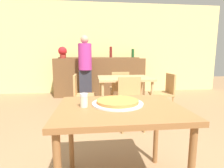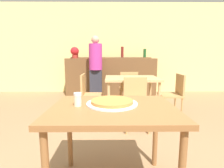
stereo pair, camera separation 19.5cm
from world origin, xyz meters
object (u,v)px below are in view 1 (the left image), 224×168
chair_far_side_back (120,87)px  pizza_tray (118,102)px  chair_far_side_front (131,99)px  potted_plant (63,52)px  chair_far_side_right (165,91)px  chair_far_side_left (81,93)px  person_standing (85,66)px  cheese_shaker (84,100)px

chair_far_side_back → pizza_tray: size_ratio=1.86×
chair_far_side_front → pizza_tray: (-0.39, -1.26, 0.29)m
pizza_tray → potted_plant: 3.86m
chair_far_side_back → chair_far_side_right: size_ratio=1.00×
chair_far_side_left → person_standing: 1.39m
chair_far_side_left → cheese_shaker: size_ratio=7.31×
chair_far_side_front → pizza_tray: chair_far_side_front is taller
person_standing → potted_plant: (-0.64, 0.53, 0.37)m
chair_far_side_back → potted_plant: bearing=-41.6°
pizza_tray → cheese_shaker: size_ratio=3.93×
chair_far_side_right → potted_plant: size_ratio=2.50×
chair_far_side_back → chair_far_side_right: 1.00m
pizza_tray → potted_plant: (-1.04, 3.68, 0.51)m
chair_far_side_left → potted_plant: 2.11m
potted_plant → person_standing: bearing=-39.4°
chair_far_side_back → chair_far_side_left: bearing=34.7°
chair_far_side_front → person_standing: bearing=112.8°
potted_plant → chair_far_side_right: bearing=-39.2°
chair_far_side_back → potted_plant: (-1.44, 1.28, 0.81)m
chair_far_side_right → person_standing: person_standing is taller
chair_far_side_right → cheese_shaker: size_ratio=7.31×
person_standing → pizza_tray: bearing=-82.8°
person_standing → potted_plant: person_standing is taller
person_standing → potted_plant: bearing=140.6°
chair_far_side_left → potted_plant: size_ratio=2.50×
pizza_tray → chair_far_side_left: bearing=103.2°
person_standing → chair_far_side_front: bearing=-67.2°
chair_far_side_front → chair_far_side_back: bearing=90.0°
chair_far_side_left → chair_far_side_right: (1.65, 0.00, 0.00)m
chair_far_side_back → chair_far_side_front: bearing=90.0°
person_standing → chair_far_side_left: bearing=-91.4°
chair_far_side_left → pizza_tray: (0.43, -1.83, 0.29)m
chair_far_side_left → potted_plant: (-0.61, 1.85, 0.81)m
chair_far_side_right → cheese_shaker: bearing=-38.6°
chair_far_side_front → pizza_tray: bearing=-107.4°
chair_far_side_front → potted_plant: (-1.44, 2.42, 0.81)m
chair_far_side_front → chair_far_side_back: 1.14m
cheese_shaker → person_standing: 3.21m
chair_far_side_back → pizza_tray: chair_far_side_back is taller
pizza_tray → cheese_shaker: cheese_shaker is taller
chair_far_side_right → chair_far_side_front: bearing=-55.3°
chair_far_side_back → chair_far_side_right: same height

